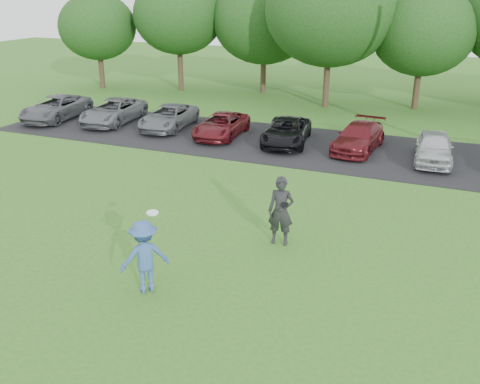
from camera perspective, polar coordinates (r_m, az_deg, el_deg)
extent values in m
plane|color=#31641C|center=(12.98, -6.04, -10.58)|extent=(100.00, 100.00, 0.00)
cube|color=black|center=(24.23, 8.68, 4.71)|extent=(32.00, 6.50, 0.03)
imported|color=#335692|center=(12.75, -10.14, -6.79)|extent=(1.30, 1.29, 1.80)
cylinder|color=white|center=(12.06, -9.31, -2.20)|extent=(0.27, 0.27, 0.06)
imported|color=black|center=(14.81, 4.38, -2.04)|extent=(0.77, 0.56, 1.97)
cube|color=black|center=(14.48, 4.86, -1.36)|extent=(0.15, 0.12, 0.10)
imported|color=#525459|center=(30.56, -19.04, 8.48)|extent=(2.39, 4.62, 1.24)
imported|color=slate|center=(28.96, -13.35, 8.39)|extent=(2.35, 4.55, 1.23)
imported|color=slate|center=(27.33, -7.62, 7.94)|extent=(2.26, 4.29, 1.15)
imported|color=#581319|center=(25.60, -2.01, 7.14)|extent=(2.01, 4.02, 1.09)
imported|color=black|center=(24.49, 4.99, 6.47)|extent=(2.49, 4.33, 1.14)
imported|color=#571318|center=(23.96, 12.54, 5.74)|extent=(1.96, 4.13, 1.16)
imported|color=#B9BDC1|center=(23.16, 19.99, 4.50)|extent=(1.69, 3.70, 1.23)
cylinder|color=#38281C|center=(39.45, -14.54, 12.28)|extent=(0.36, 0.36, 2.20)
ellipsoid|color=#214C19|center=(39.12, -14.97, 16.69)|extent=(5.20, 5.20, 4.42)
cylinder|color=#38281C|center=(37.62, -6.36, 12.79)|extent=(0.36, 0.36, 2.70)
ellipsoid|color=#214C19|center=(37.27, -6.59, 18.23)|extent=(5.94, 5.94, 5.05)
cylinder|color=#38281C|center=(36.66, 2.49, 12.28)|extent=(0.36, 0.36, 2.20)
ellipsoid|color=#214C19|center=(36.27, 2.58, 17.91)|extent=(6.68, 6.68, 5.68)
cylinder|color=#38281C|center=(32.55, 9.19, 11.33)|extent=(0.36, 0.36, 2.70)
ellipsoid|color=#214C19|center=(32.11, 9.64, 18.61)|extent=(7.42, 7.42, 6.31)
cylinder|color=#38281C|center=(33.20, 18.29, 10.30)|extent=(0.36, 0.36, 2.20)
ellipsoid|color=#214C19|center=(32.79, 18.97, 15.88)|extent=(5.76, 5.76, 4.90)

